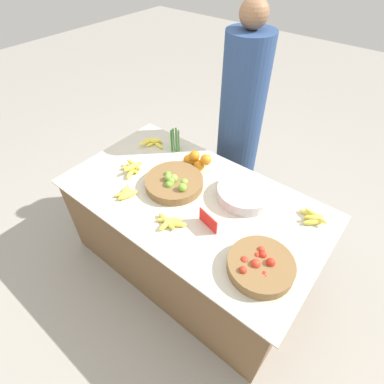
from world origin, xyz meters
name	(u,v)px	position (x,y,z in m)	size (l,w,h in m)	color
ground_plane	(192,259)	(0.00, 0.00, 0.00)	(12.00, 12.00, 0.00)	#A39E93
market_table	(192,232)	(0.00, 0.00, 0.35)	(1.71, 0.96, 0.70)	brown
lime_bowl	(174,182)	(-0.16, 0.01, 0.73)	(0.39, 0.39, 0.11)	olive
tomato_basket	(261,266)	(0.60, -0.19, 0.73)	(0.34, 0.34, 0.09)	olive
orange_pile	(196,160)	(-0.18, 0.27, 0.75)	(0.22, 0.10, 0.13)	orange
metal_bowl	(245,193)	(0.26, 0.22, 0.74)	(0.36, 0.36, 0.07)	silver
price_sign	(208,221)	(0.22, -0.13, 0.75)	(0.15, 0.04, 0.10)	red
veg_bundle	(175,140)	(-0.42, 0.32, 0.79)	(0.06, 0.06, 0.18)	#4C8E42
banana_bunch_front_right	(314,218)	(0.68, 0.30, 0.72)	(0.18, 0.15, 0.05)	#EFDB4C
banana_bunch_middle_right	(170,222)	(0.04, -0.26, 0.72)	(0.20, 0.16, 0.04)	#EFDB4C
banana_bunch_back_center	(126,193)	(-0.35, -0.25, 0.71)	(0.13, 0.15, 0.04)	#EFDB4C
banana_bunch_front_center	(132,168)	(-0.49, -0.06, 0.73)	(0.15, 0.18, 0.06)	#EFDB4C
banana_bunch_middle_left	(153,142)	(-0.61, 0.27, 0.72)	(0.18, 0.19, 0.06)	#EFDB4C
vendor_person	(240,128)	(-0.15, 0.79, 0.78)	(0.34, 0.34, 1.68)	navy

